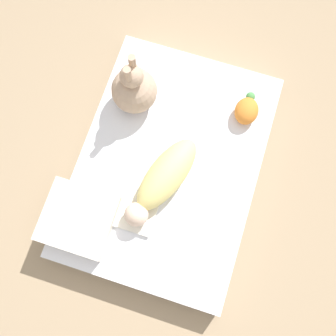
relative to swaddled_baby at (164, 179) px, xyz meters
name	(u,v)px	position (x,y,z in m)	size (l,w,h in m)	color
ground_plane	(169,170)	(0.09, 0.00, -0.20)	(12.00, 12.00, 0.00)	#9E8466
bed_mattress	(169,167)	(0.09, 0.00, -0.14)	(1.15, 0.82, 0.12)	white
burp_cloth	(136,208)	(-0.15, 0.08, -0.07)	(0.22, 0.20, 0.02)	white
swaddled_baby	(164,179)	(0.00, 0.00, 0.00)	(0.47, 0.27, 0.15)	#EFDB7F
pillow	(78,219)	(-0.28, 0.31, -0.04)	(0.29, 0.30, 0.07)	white
bunny_plush	(134,89)	(0.35, 0.25, 0.05)	(0.21, 0.21, 0.35)	tan
turtle_plush	(247,110)	(0.44, -0.27, -0.03)	(0.17, 0.11, 0.09)	orange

